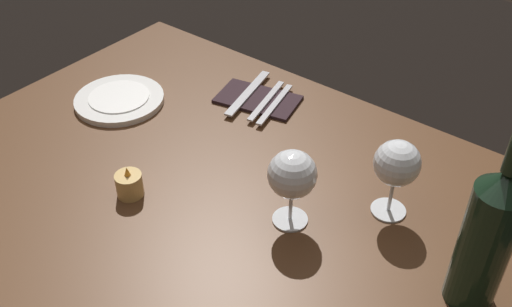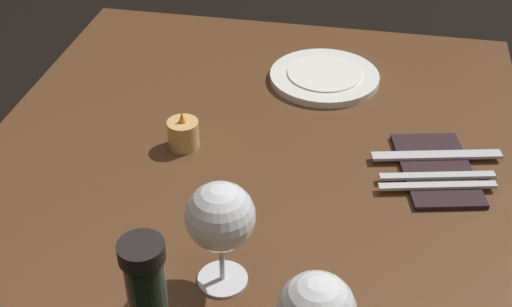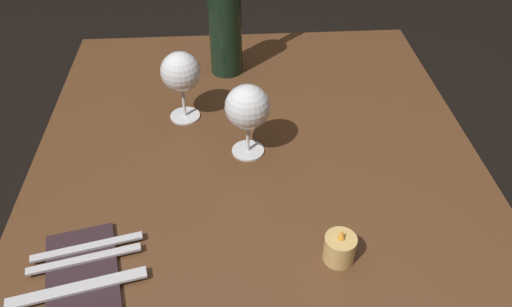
{
  "view_description": "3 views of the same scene",
  "coord_description": "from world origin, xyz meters",
  "views": [
    {
      "loc": [
        -0.56,
        0.63,
        1.51
      ],
      "look_at": [
        -0.05,
        -0.02,
        0.86
      ],
      "focal_mm": 41.46,
      "sensor_mm": 36.0,
      "label": 1
    },
    {
      "loc": [
        -0.74,
        -0.18,
        1.41
      ],
      "look_at": [
        -0.0,
        -0.04,
        0.85
      ],
      "focal_mm": 48.47,
      "sensor_mm": 36.0,
      "label": 2
    },
    {
      "loc": [
        0.68,
        -0.05,
        1.41
      ],
      "look_at": [
        0.03,
        -0.01,
        0.87
      ],
      "focal_mm": 35.88,
      "sensor_mm": 36.0,
      "label": 3
    }
  ],
  "objects": [
    {
      "name": "votive_candle",
      "position": [
        0.15,
        0.12,
        0.76
      ],
      "size": [
        0.05,
        0.05,
        0.07
      ],
      "color": "#DBB266",
      "rests_on": "dining_table"
    },
    {
      "name": "table_knife",
      "position": [
        0.19,
        -0.3,
        0.75
      ],
      "size": [
        0.07,
        0.21,
        0.0
      ],
      "color": "silver",
      "rests_on": "folded_napkin"
    },
    {
      "name": "dinner_plate",
      "position": [
        0.42,
        -0.09,
        0.75
      ],
      "size": [
        0.21,
        0.21,
        0.02
      ],
      "color": "white",
      "rests_on": "dining_table"
    },
    {
      "name": "folded_napkin",
      "position": [
        0.16,
        -0.3,
        0.74
      ],
      "size": [
        0.21,
        0.15,
        0.01
      ],
      "color": "#2D1E23",
      "rests_on": "dining_table"
    },
    {
      "name": "wine_glass_left",
      "position": [
        -0.13,
        -0.02,
        0.85
      ],
      "size": [
        0.09,
        0.09,
        0.15
      ],
      "color": "white",
      "rests_on": "dining_table"
    },
    {
      "name": "fork_inner",
      "position": [
        0.14,
        -0.3,
        0.75
      ],
      "size": [
        0.05,
        0.18,
        0.0
      ],
      "color": "silver",
      "rests_on": "folded_napkin"
    },
    {
      "name": "fork_outer",
      "position": [
        0.11,
        -0.3,
        0.75
      ],
      "size": [
        0.05,
        0.18,
        0.0
      ],
      "color": "silver",
      "rests_on": "folded_napkin"
    },
    {
      "name": "dining_table",
      "position": [
        0.0,
        0.0,
        0.65
      ],
      "size": [
        1.3,
        0.9,
        0.74
      ],
      "color": "#56351E",
      "rests_on": "ground"
    }
  ]
}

